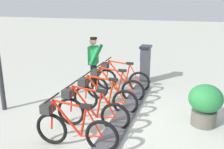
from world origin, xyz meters
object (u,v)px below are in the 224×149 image
bike_docked_1 (112,86)px  planter_bush (205,103)px  payment_kiosk (145,63)px  bike_docked_3 (89,110)px  bike_docked_4 (72,128)px  worker_near_rack (94,61)px  bike_docked_0 (120,78)px  bike_docked_2 (102,97)px

bike_docked_1 → planter_bush: (-2.45, 0.78, 0.11)m
payment_kiosk → bike_docked_3: 3.72m
bike_docked_4 → worker_near_rack: bearing=-75.4°
payment_kiosk → worker_near_rack: (1.45, 1.15, 0.24)m
bike_docked_0 → bike_docked_1: (0.00, 0.85, 0.00)m
bike_docked_0 → bike_docked_3: 2.54m
bike_docked_0 → worker_near_rack: 1.00m
worker_near_rack → bike_docked_1: bearing=136.8°
bike_docked_1 → worker_near_rack: 1.29m
payment_kiosk → worker_near_rack: worker_near_rack is taller
bike_docked_4 → bike_docked_1: bearing=-90.0°
bike_docked_4 → bike_docked_0: bearing=-90.0°
bike_docked_4 → worker_near_rack: (0.87, -3.36, 0.48)m
bike_docked_0 → bike_docked_1: 0.85m
bike_docked_1 → bike_docked_4: same height
bike_docked_1 → bike_docked_3: same height
worker_near_rack → bike_docked_3: bearing=109.2°
bike_docked_3 → bike_docked_4: bearing=90.0°
bike_docked_2 → bike_docked_4: (0.00, 1.69, 0.00)m
bike_docked_3 → planter_bush: bike_docked_3 is taller
bike_docked_2 → bike_docked_3: (0.00, 0.85, 0.00)m
payment_kiosk → bike_docked_4: payment_kiosk is taller
bike_docked_0 → bike_docked_4: size_ratio=1.00×
bike_docked_1 → worker_near_rack: size_ratio=1.04×
bike_docked_1 → planter_bush: bike_docked_1 is taller
bike_docked_0 → bike_docked_2: (0.00, 1.69, 0.00)m
bike_docked_0 → bike_docked_2: same height
worker_near_rack → bike_docked_0: bearing=-178.4°
bike_docked_3 → worker_near_rack: size_ratio=1.04×
payment_kiosk → bike_docked_4: (0.57, 4.51, -0.24)m
bike_docked_1 → bike_docked_0: bearing=-90.0°
payment_kiosk → bike_docked_0: (0.57, 1.13, -0.24)m
bike_docked_1 → bike_docked_2: bearing=90.0°
payment_kiosk → bike_docked_3: size_ratio=0.74×
worker_near_rack → planter_bush: 3.71m
worker_near_rack → payment_kiosk: bearing=-141.5°
worker_near_rack → bike_docked_2: bearing=117.7°
bike_docked_2 → worker_near_rack: 1.94m
bike_docked_3 → bike_docked_4: (0.00, 0.85, 0.00)m
payment_kiosk → bike_docked_2: 2.88m
payment_kiosk → bike_docked_0: payment_kiosk is taller
payment_kiosk → bike_docked_1: 2.07m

